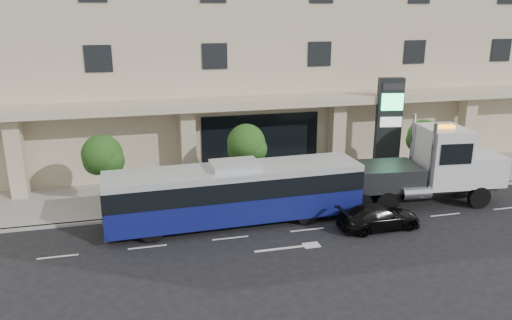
{
  "coord_description": "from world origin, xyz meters",
  "views": [
    {
      "loc": [
        -8.22,
        -23.52,
        10.7
      ],
      "look_at": [
        -1.82,
        2.0,
        2.84
      ],
      "focal_mm": 35.0,
      "sensor_mm": 36.0,
      "label": 1
    }
  ],
  "objects": [
    {
      "name": "tow_truck",
      "position": [
        7.73,
        0.45,
        2.07
      ],
      "size": [
        11.08,
        3.63,
        5.02
      ],
      "rotation": [
        0.0,
        0.0,
        -0.1
      ],
      "color": "#2D3033",
      "rests_on": "ground"
    },
    {
      "name": "convention_center",
      "position": [
        -0.0,
        15.42,
        9.97
      ],
      "size": [
        60.0,
        17.6,
        20.0
      ],
      "color": "tan",
      "rests_on": "ground"
    },
    {
      "name": "tree_right",
      "position": [
        9.53,
        3.59,
        3.04
      ],
      "size": [
        2.1,
        2.0,
        4.04
      ],
      "color": "#422B19",
      "rests_on": "sidewalk"
    },
    {
      "name": "signage_pylon",
      "position": [
        7.93,
        5.28,
        3.45
      ],
      "size": [
        1.7,
        0.87,
        6.5
      ],
      "rotation": [
        0.0,
        0.0,
        -0.18
      ],
      "color": "black",
      "rests_on": "sidewalk"
    },
    {
      "name": "curb",
      "position": [
        0.0,
        2.0,
        0.07
      ],
      "size": [
        120.0,
        0.3,
        0.15
      ],
      "primitive_type": "cube",
      "color": "gray",
      "rests_on": "ground"
    },
    {
      "name": "sidewalk",
      "position": [
        0.0,
        5.0,
        0.07
      ],
      "size": [
        120.0,
        6.0,
        0.15
      ],
      "primitive_type": "cube",
      "color": "gray",
      "rests_on": "ground"
    },
    {
      "name": "city_bus",
      "position": [
        -3.37,
        0.27,
        1.71
      ],
      "size": [
        13.31,
        3.18,
        3.35
      ],
      "rotation": [
        0.0,
        0.0,
        0.03
      ],
      "color": "black",
      "rests_on": "ground"
    },
    {
      "name": "tree_mid",
      "position": [
        -1.97,
        3.59,
        3.26
      ],
      "size": [
        2.28,
        2.2,
        4.38
      ],
      "color": "#422B19",
      "rests_on": "sidewalk"
    },
    {
      "name": "ground",
      "position": [
        0.0,
        0.0,
        0.0
      ],
      "size": [
        120.0,
        120.0,
        0.0
      ],
      "primitive_type": "plane",
      "color": "black",
      "rests_on": "ground"
    },
    {
      "name": "black_sedan",
      "position": [
        3.6,
        -2.2,
        0.63
      ],
      "size": [
        4.41,
        1.92,
        1.26
      ],
      "primitive_type": "imported",
      "rotation": [
        0.0,
        0.0,
        1.61
      ],
      "color": "black",
      "rests_on": "ground"
    },
    {
      "name": "tree_left",
      "position": [
        -9.97,
        3.59,
        3.11
      ],
      "size": [
        2.27,
        2.2,
        4.22
      ],
      "color": "#422B19",
      "rests_on": "sidewalk"
    }
  ]
}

